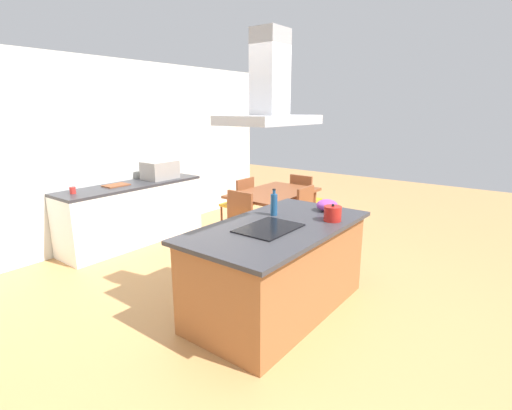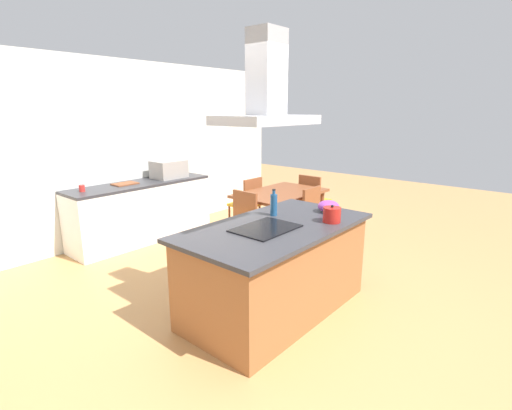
# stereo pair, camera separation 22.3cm
# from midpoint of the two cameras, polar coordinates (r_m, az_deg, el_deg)

# --- Properties ---
(ground) EXTENTS (16.00, 16.00, 0.00)m
(ground) POSITION_cam_midpoint_polar(r_m,az_deg,el_deg) (4.97, -9.76, -9.55)
(ground) COLOR tan
(wall_back) EXTENTS (7.20, 0.10, 2.70)m
(wall_back) POSITION_cam_midpoint_polar(r_m,az_deg,el_deg) (6.05, -21.08, 7.27)
(wall_back) COLOR silver
(wall_back) RESTS_ON ground
(kitchen_island) EXTENTS (1.98, 1.06, 0.90)m
(kitchen_island) POSITION_cam_midpoint_polar(r_m,az_deg,el_deg) (3.83, 4.67, -9.40)
(kitchen_island) COLOR #995B33
(kitchen_island) RESTS_ON ground
(cooktop) EXTENTS (0.60, 0.44, 0.01)m
(cooktop) POSITION_cam_midpoint_polar(r_m,az_deg,el_deg) (3.55, 3.26, -3.51)
(cooktop) COLOR black
(cooktop) RESTS_ON kitchen_island
(tea_kettle) EXTENTS (0.23, 0.18, 0.18)m
(tea_kettle) POSITION_cam_midpoint_polar(r_m,az_deg,el_deg) (3.83, 12.94, -1.43)
(tea_kettle) COLOR #B21E19
(tea_kettle) RESTS_ON kitchen_island
(olive_oil_bottle) EXTENTS (0.07, 0.07, 0.28)m
(olive_oil_bottle) POSITION_cam_midpoint_polar(r_m,az_deg,el_deg) (3.96, 4.28, 0.08)
(olive_oil_bottle) COLOR navy
(olive_oil_bottle) RESTS_ON kitchen_island
(mixing_bowl) EXTENTS (0.23, 0.23, 0.13)m
(mixing_bowl) POSITION_cam_midpoint_polar(r_m,az_deg,el_deg) (4.20, 12.28, -0.20)
(mixing_bowl) COLOR purple
(mixing_bowl) RESTS_ON kitchen_island
(back_counter) EXTENTS (2.20, 0.62, 0.90)m
(back_counter) POSITION_cam_midpoint_polar(r_m,az_deg,el_deg) (6.08, -15.66, -0.93)
(back_counter) COLOR white
(back_counter) RESTS_ON ground
(countertop_microwave) EXTENTS (0.50, 0.38, 0.28)m
(countertop_microwave) POSITION_cam_midpoint_polar(r_m,az_deg,el_deg) (6.27, -11.92, 5.26)
(countertop_microwave) COLOR #9E9993
(countertop_microwave) RESTS_ON back_counter
(coffee_mug_red) EXTENTS (0.08, 0.08, 0.09)m
(coffee_mug_red) POSITION_cam_midpoint_polar(r_m,az_deg,el_deg) (5.59, -23.57, 2.30)
(coffee_mug_red) COLOR red
(coffee_mug_red) RESTS_ON back_counter
(cutting_board) EXTENTS (0.34, 0.24, 0.02)m
(cutting_board) POSITION_cam_midpoint_polar(r_m,az_deg,el_deg) (5.91, -18.00, 3.04)
(cutting_board) COLOR brown
(cutting_board) RESTS_ON back_counter
(dining_table) EXTENTS (1.40, 0.90, 0.75)m
(dining_table) POSITION_cam_midpoint_polar(r_m,az_deg,el_deg) (5.85, 4.77, 1.17)
(dining_table) COLOR brown
(dining_table) RESTS_ON ground
(chair_at_left_end) EXTENTS (0.42, 0.42, 0.89)m
(chair_at_left_end) POSITION_cam_midpoint_polar(r_m,az_deg,el_deg) (5.20, -1.21, -2.26)
(chair_at_left_end) COLOR gold
(chair_at_left_end) RESTS_ON ground
(chair_at_right_end) EXTENTS (0.42, 0.42, 0.89)m
(chair_at_right_end) POSITION_cam_midpoint_polar(r_m,az_deg,el_deg) (6.63, 9.40, 1.18)
(chair_at_right_end) COLOR gold
(chair_at_right_end) RESTS_ON ground
(chair_facing_island) EXTENTS (0.42, 0.42, 0.89)m
(chair_facing_island) POSITION_cam_midpoint_polar(r_m,az_deg,el_deg) (5.54, 10.31, -1.46)
(chair_facing_island) COLOR gold
(chair_facing_island) RESTS_ON ground
(chair_facing_back_wall) EXTENTS (0.42, 0.42, 0.89)m
(chair_facing_back_wall) POSITION_cam_midpoint_polar(r_m,az_deg,el_deg) (6.29, -0.16, 0.66)
(chair_facing_back_wall) COLOR gold
(chair_facing_back_wall) RESTS_ON ground
(range_hood) EXTENTS (0.90, 0.55, 0.78)m
(range_hood) POSITION_cam_midpoint_polar(r_m,az_deg,el_deg) (3.38, 3.56, 16.17)
(range_hood) COLOR #ADADB2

